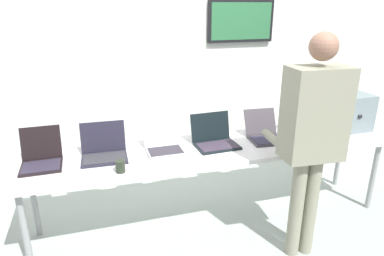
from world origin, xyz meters
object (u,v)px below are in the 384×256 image
object	(u,v)px
laptop_station_4	(264,133)
laptop_station_3	(215,138)
laptop_station_2	(164,144)
coffee_mug	(120,166)
laptop_station_1	(104,150)
laptop_station_5	(308,129)
equipment_box	(346,111)
person	(312,129)
workbench	(215,152)
laptop_station_0	(41,157)

from	to	relation	value
laptop_station_4	laptop_station_3	bearing A→B (deg)	-179.46
laptop_station_2	coffee_mug	bearing A→B (deg)	-141.45
laptop_station_1	laptop_station_3	bearing A→B (deg)	-1.13
laptop_station_5	coffee_mug	world-z (taller)	laptop_station_5
laptop_station_3	laptop_station_5	size ratio (longest dim) A/B	1.01
equipment_box	person	size ratio (longest dim) A/B	0.22
workbench	laptop_station_3	bearing A→B (deg)	81.10
laptop_station_1	laptop_station_4	size ratio (longest dim) A/B	0.97
laptop_station_2	laptop_station_5	world-z (taller)	laptop_station_5
laptop_station_3	equipment_box	bearing A→B (deg)	1.58
workbench	laptop_station_5	distance (m)	0.99
laptop_station_1	laptop_station_5	xyz separation A→B (m)	(1.94, -0.03, -0.01)
equipment_box	laptop_station_5	distance (m)	0.47
laptop_station_1	workbench	bearing A→B (deg)	-4.03
laptop_station_5	laptop_station_4	bearing A→B (deg)	178.44
equipment_box	laptop_station_3	distance (m)	1.43
laptop_station_0	laptop_station_3	xyz separation A→B (m)	(1.45, -0.02, -0.00)
laptop_station_2	person	bearing A→B (deg)	-35.27
workbench	laptop_station_4	xyz separation A→B (m)	(0.51, 0.05, 0.10)
laptop_station_2	laptop_station_0	bearing A→B (deg)	-179.62
equipment_box	coffee_mug	distance (m)	2.33
equipment_box	laptop_station_2	size ratio (longest dim) A/B	1.19
workbench	laptop_station_0	size ratio (longest dim) A/B	9.50
laptop_station_1	person	bearing A→B (deg)	-24.91
laptop_station_3	laptop_station_5	distance (m)	0.97
equipment_box	person	bearing A→B (deg)	-142.11
laptop_station_5	equipment_box	bearing A→B (deg)	5.97
equipment_box	laptop_station_1	distance (m)	2.40
laptop_station_5	person	bearing A→B (deg)	-124.61
laptop_station_3	laptop_station_5	world-z (taller)	laptop_station_3
workbench	coffee_mug	size ratio (longest dim) A/B	36.12
laptop_station_3	workbench	bearing A→B (deg)	-98.90
equipment_box	laptop_station_1	bearing A→B (deg)	-179.51
laptop_station_0	laptop_station_2	size ratio (longest dim) A/B	1.05
laptop_station_2	laptop_station_3	xyz separation A→B (m)	(0.46, -0.02, 0.01)
laptop_station_5	person	xyz separation A→B (m)	(-0.46, -0.66, 0.27)
workbench	laptop_station_3	distance (m)	0.12
workbench	equipment_box	xyz separation A→B (m)	(1.44, 0.09, 0.23)
laptop_station_3	coffee_mug	bearing A→B (deg)	-161.02
person	laptop_station_0	bearing A→B (deg)	160.74
laptop_station_1	laptop_station_3	xyz separation A→B (m)	(0.97, -0.02, -0.00)
workbench	person	bearing A→B (deg)	-49.89
workbench	coffee_mug	distance (m)	0.90
person	coffee_mug	bearing A→B (deg)	164.97
equipment_box	laptop_station_2	world-z (taller)	equipment_box
laptop_station_3	laptop_station_2	bearing A→B (deg)	177.14
laptop_station_0	laptop_station_2	bearing A→B (deg)	0.38
laptop_station_4	laptop_station_5	world-z (taller)	laptop_station_4
laptop_station_2	laptop_station_5	size ratio (longest dim) A/B	0.88
laptop_station_1	person	size ratio (longest dim) A/B	0.21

